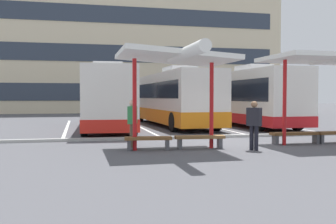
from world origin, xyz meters
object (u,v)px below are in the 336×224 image
coach_bus_2 (242,98)px  waiting_shelter_0 (176,59)px  coach_bus_1 (172,99)px  waiting_shelter_1 (326,60)px  bench_0 (148,140)px  bench_2 (296,135)px  waiting_passenger_1 (132,120)px  waiting_passenger_0 (254,122)px  bench_1 (200,139)px  coach_bus_0 (107,99)px

coach_bus_2 → waiting_shelter_0: coach_bus_2 is taller
coach_bus_1 → coach_bus_2: 4.40m
coach_bus_2 → waiting_shelter_1: 10.41m
bench_0 → bench_2: size_ratio=0.82×
waiting_passenger_1 → bench_0: bearing=-65.2°
coach_bus_2 → bench_2: bearing=-102.0°
waiting_shelter_1 → bench_2: bearing=152.9°
coach_bus_1 → waiting_passenger_0: 11.70m
waiting_shelter_0 → waiting_passenger_0: size_ratio=3.08×
coach_bus_2 → bench_1: bearing=-120.4°
coach_bus_2 → waiting_shelter_0: (-6.90, -10.42, 1.33)m
waiting_shelter_0 → bench_0: bearing=165.9°
bench_0 → bench_2: (5.72, 0.41, 0.01)m
bench_2 → waiting_passenger_1: (-6.13, 0.47, 0.63)m
bench_1 → coach_bus_1: bearing=81.4°
coach_bus_1 → waiting_passenger_1: (-3.86, -10.02, -0.66)m
coach_bus_1 → coach_bus_2: size_ratio=1.00×
waiting_shelter_0 → bench_1: waiting_shelter_0 is taller
coach_bus_2 → waiting_passenger_0: (-4.35, -10.97, -0.78)m
coach_bus_2 → coach_bus_0: bearing=-174.2°
bench_0 → coach_bus_2: bearing=52.6°
coach_bus_2 → bench_0: (-7.80, -10.19, -1.39)m
waiting_shelter_0 → bench_0: waiting_shelter_0 is taller
bench_0 → bench_2: bearing=4.1°
waiting_shelter_0 → coach_bus_1: bearing=77.1°
waiting_shelter_1 → bench_0: bearing=179.6°
waiting_shelter_1 → waiting_passenger_0: (-3.17, -0.73, -2.19)m
coach_bus_0 → bench_0: (0.69, -9.33, -1.34)m
waiting_shelter_0 → bench_2: size_ratio=2.55×
waiting_shelter_1 → coach_bus_0: bearing=127.9°
coach_bus_2 → waiting_shelter_0: size_ratio=2.39×
waiting_passenger_0 → waiting_passenger_1: (-3.86, 1.66, 0.03)m
coach_bus_2 → waiting_passenger_0: 11.83m
coach_bus_1 → bench_0: size_ratio=7.47×
bench_1 → bench_2: size_ratio=0.88×
coach_bus_1 → waiting_shelter_1: size_ratio=2.45×
coach_bus_2 → bench_1: coach_bus_2 is taller
waiting_shelter_1 → waiting_passenger_1: bearing=172.4°
coach_bus_0 → waiting_passenger_0: (4.14, -10.11, -0.72)m
bench_1 → waiting_passenger_1: bearing=158.0°
coach_bus_1 → bench_1: coach_bus_1 is taller
coach_bus_1 → waiting_passenger_1: bearing=-111.1°
coach_bus_1 → coach_bus_2: (4.35, -0.71, 0.09)m
bench_1 → bench_2: same height
waiting_shelter_1 → coach_bus_2: bearing=83.4°
coach_bus_0 → coach_bus_2: bearing=5.8°
coach_bus_2 → waiting_passenger_1: size_ratio=7.20×
coach_bus_2 → bench_1: (-6.00, -10.20, -1.38)m
waiting_passenger_0 → waiting_shelter_1: bearing=12.9°
bench_2 → coach_bus_1: bearing=102.2°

